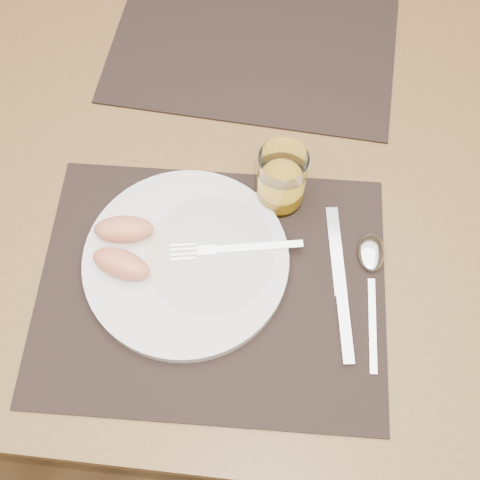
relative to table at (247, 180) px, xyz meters
name	(u,v)px	position (x,y,z in m)	size (l,w,h in m)	color
ground	(244,316)	(0.00, 0.00, -0.67)	(5.00, 5.00, 0.00)	brown
table	(247,180)	(0.00, 0.00, 0.00)	(1.40, 0.90, 0.75)	brown
placemat_near	(212,287)	(-0.02, -0.22, 0.09)	(0.45, 0.35, 0.00)	black
placemat_far	(255,36)	(-0.01, 0.22, 0.09)	(0.45, 0.35, 0.00)	black
plate	(186,260)	(-0.06, -0.19, 0.10)	(0.27, 0.27, 0.02)	white
plate_dressing	(209,253)	(-0.03, -0.18, 0.10)	(0.17, 0.17, 0.00)	white
fork	(225,249)	(-0.01, -0.17, 0.11)	(0.17, 0.05, 0.00)	silver
knife	(341,295)	(0.14, -0.22, 0.09)	(0.04, 0.22, 0.01)	silver
spoon	(371,262)	(0.18, -0.17, 0.09)	(0.04, 0.19, 0.01)	silver
juice_glass	(281,181)	(0.05, -0.08, 0.13)	(0.07, 0.07, 0.10)	white
grapefruit_wedges	(123,246)	(-0.14, -0.19, 0.12)	(0.09, 0.10, 0.03)	#E2865C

